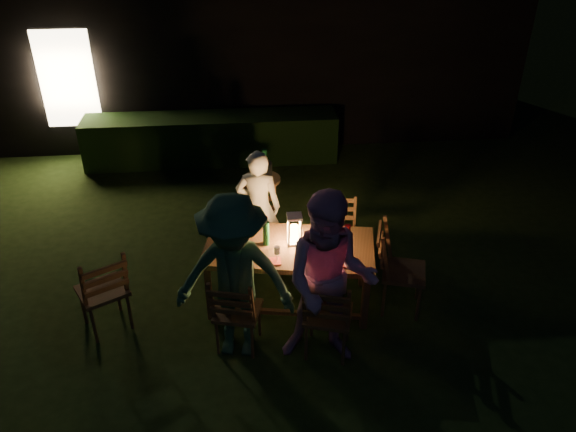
{
  "coord_description": "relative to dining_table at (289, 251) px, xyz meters",
  "views": [
    {
      "loc": [
        -0.05,
        -5.15,
        4.12
      ],
      "look_at": [
        0.45,
        0.11,
        0.98
      ],
      "focal_mm": 35.0,
      "sensor_mm": 36.0,
      "label": 1
    }
  ],
  "objects": [
    {
      "name": "bottle_table",
      "position": [
        -0.25,
        0.05,
        0.21
      ],
      "size": [
        0.07,
        0.07,
        0.28
      ],
      "primitive_type": "cylinder",
      "color": "#0F471E",
      "rests_on": "dining_table"
    },
    {
      "name": "wineglass_e",
      "position": [
        -0.15,
        -0.28,
        0.16
      ],
      "size": [
        0.06,
        0.06,
        0.18
      ],
      "primitive_type": null,
      "color": "silver",
      "rests_on": "dining_table"
    },
    {
      "name": "napkin_right",
      "position": [
        0.49,
        -0.4,
        0.08
      ],
      "size": [
        0.18,
        0.14,
        0.01
      ],
      "primitive_type": "cube",
      "color": "red",
      "rests_on": "dining_table"
    },
    {
      "name": "person_opp_left",
      "position": [
        -0.59,
        -0.72,
        0.21
      ],
      "size": [
        1.25,
        0.86,
        1.78
      ],
      "primitive_type": "imported",
      "rotation": [
        0.0,
        0.0,
        -0.18
      ],
      "color": "#2C583B",
      "rests_on": "ground"
    },
    {
      "name": "chair_far_right",
      "position": [
        0.68,
        0.65,
        -0.41
      ],
      "size": [
        0.45,
        0.47,
        0.89
      ],
      "rotation": [
        0.0,
        0.0,
        3.02
      ],
      "color": "#482E18",
      "rests_on": "ground"
    },
    {
      "name": "wineglass_c",
      "position": [
        0.24,
        -0.33,
        0.16
      ],
      "size": [
        0.06,
        0.06,
        0.18
      ],
      "primitive_type": null,
      "color": "#59070F",
      "rests_on": "dining_table"
    },
    {
      "name": "wineglass_a",
      "position": [
        -0.24,
        0.33,
        0.16
      ],
      "size": [
        0.06,
        0.06,
        0.18
      ],
      "primitive_type": null,
      "color": "#59070F",
      "rests_on": "dining_table"
    },
    {
      "name": "phone",
      "position": [
        -0.66,
        -0.18,
        0.08
      ],
      "size": [
        0.14,
        0.07,
        0.01
      ],
      "primitive_type": "cube",
      "color": "black",
      "rests_on": "dining_table"
    },
    {
      "name": "chair_near_left",
      "position": [
        -0.59,
        -0.67,
        -0.39
      ],
      "size": [
        0.54,
        0.57,
        0.98
      ],
      "rotation": [
        0.0,
        0.0,
        -0.27
      ],
      "color": "#482E18",
      "rests_on": "ground"
    },
    {
      "name": "wineglass_d",
      "position": [
        0.64,
        0.06,
        0.16
      ],
      "size": [
        0.06,
        0.06,
        0.18
      ],
      "primitive_type": null,
      "color": "#59070F",
      "rests_on": "dining_table"
    },
    {
      "name": "lantern",
      "position": [
        0.06,
        0.04,
        0.23
      ],
      "size": [
        0.16,
        0.16,
        0.35
      ],
      "color": "white",
      "rests_on": "dining_table"
    },
    {
      "name": "person_opp_right",
      "position": [
        0.29,
        -0.89,
        0.24
      ],
      "size": [
        1.01,
        0.85,
        1.85
      ],
      "primitive_type": "imported",
      "rotation": [
        0.0,
        0.0,
        -0.18
      ],
      "color": "#C688B5",
      "rests_on": "ground"
    },
    {
      "name": "chair_spare",
      "position": [
        -1.97,
        -0.26,
        -0.37
      ],
      "size": [
        0.65,
        0.66,
        1.05
      ],
      "rotation": [
        0.0,
        0.0,
        0.51
      ],
      "color": "#482E18",
      "rests_on": "ground"
    },
    {
      "name": "napkin_left",
      "position": [
        -0.21,
        -0.29,
        0.08
      ],
      "size": [
        0.18,
        0.14,
        0.01
      ],
      "primitive_type": "cube",
      "color": "red",
      "rests_on": "dining_table"
    },
    {
      "name": "chair_far_left",
      "position": [
        -0.3,
        0.84,
        -0.38
      ],
      "size": [
        0.48,
        0.51,
        1.0
      ],
      "rotation": [
        0.0,
        0.0,
        3.06
      ],
      "color": "#482E18",
      "rests_on": "ground"
    },
    {
      "name": "plate_near_right",
      "position": [
        0.4,
        -0.3,
        0.08
      ],
      "size": [
        0.25,
        0.25,
        0.01
      ],
      "primitive_type": "cylinder",
      "color": "white",
      "rests_on": "dining_table"
    },
    {
      "name": "garden_envelope",
      "position": [
        -0.45,
        6.29,
        0.9
      ],
      "size": [
        40.0,
        40.0,
        3.2
      ],
      "color": "black",
      "rests_on": "ground"
    },
    {
      "name": "ice_bucket",
      "position": [
        -0.21,
        1.74,
        0.13
      ],
      "size": [
        0.3,
        0.3,
        0.22
      ],
      "primitive_type": "cylinder",
      "color": "#A5A8AD",
      "rests_on": "side_table"
    },
    {
      "name": "plate_near_left",
      "position": [
        -0.58,
        -0.12,
        0.08
      ],
      "size": [
        0.25,
        0.25,
        0.01
      ],
      "primitive_type": "cylinder",
      "color": "white",
      "rests_on": "dining_table"
    },
    {
      "name": "plate_far_left",
      "position": [
        -0.5,
        0.32,
        0.08
      ],
      "size": [
        0.25,
        0.25,
        0.01
      ],
      "primitive_type": "cylinder",
      "color": "white",
      "rests_on": "dining_table"
    },
    {
      "name": "person_house_side",
      "position": [
        -0.29,
        0.89,
        0.06
      ],
      "size": [
        0.6,
        0.45,
        1.49
      ],
      "primitive_type": "imported",
      "rotation": [
        0.0,
        0.0,
        2.96
      ],
      "color": "white",
      "rests_on": "ground"
    },
    {
      "name": "side_table",
      "position": [
        -0.21,
        1.74,
        -0.07
      ],
      "size": [
        0.52,
        0.52,
        0.7
      ],
      "color": "olive",
      "rests_on": "ground"
    },
    {
      "name": "bottle_bucket_a",
      "position": [
        -0.26,
        1.7,
        0.18
      ],
      "size": [
        0.07,
        0.07,
        0.32
      ],
      "primitive_type": "cylinder",
      "color": "#0F471E",
      "rests_on": "side_table"
    },
    {
      "name": "plate_far_right",
      "position": [
        0.48,
        0.13,
        0.08
      ],
      "size": [
        0.25,
        0.25,
        0.01
      ],
      "primitive_type": "cylinder",
      "color": "white",
      "rests_on": "dining_table"
    },
    {
      "name": "chair_end",
      "position": [
        1.21,
        -0.22,
        -0.36
      ],
      "size": [
        0.63,
        0.6,
        1.07
      ],
      "rotation": [
        0.0,
        0.0,
        -1.86
      ],
      "color": "#482E18",
      "rests_on": "ground"
    },
    {
      "name": "chair_near_right",
      "position": [
        0.3,
        -0.84,
        -0.37
      ],
      "size": [
        0.57,
        0.6,
        1.02
      ],
      "rotation": [
        0.0,
        0.0,
        -0.29
      ],
      "color": "#482E18",
      "rests_on": "ground"
    },
    {
      "name": "wineglass_b",
      "position": [
        -0.73,
        0.01,
        0.16
      ],
      "size": [
        0.06,
        0.06,
        0.18
      ],
      "primitive_type": null,
      "color": "#59070F",
      "rests_on": "dining_table"
    },
    {
      "name": "bottle_bucket_b",
      "position": [
        -0.16,
        1.78,
        0.18
      ],
      "size": [
        0.07,
        0.07,
        0.32
      ],
      "primitive_type": "cylinder",
      "color": "#0F471E",
      "rests_on": "side_table"
    },
    {
      "name": "dining_table",
      "position": [
        0.0,
        0.0,
        0.0
      ],
      "size": [
        1.95,
        1.22,
        0.76
      ],
      "rotation": [
        0.0,
        0.0,
        -0.18
      ],
      "color": "#482E18",
      "rests_on": "ground"
    }
  ]
}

